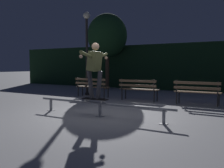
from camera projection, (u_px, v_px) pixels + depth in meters
ground_plane at (104, 115)px, 7.25m from camera, size 90.00×90.00×0.00m
hedge_backdrop at (185, 67)px, 14.49m from camera, size 24.00×1.20×2.65m
grind_rail at (100, 105)px, 7.06m from camera, size 4.33×0.18×0.39m
skateboard at (95, 99)px, 7.14m from camera, size 0.79×0.24×0.09m
skateboarder at (95, 66)px, 7.07m from camera, size 0.62×1.41×1.56m
park_bench_leftmost at (92, 85)px, 11.36m from camera, size 1.60×0.42×0.88m
park_bench_left_center at (138, 87)px, 10.20m from camera, size 1.60×0.42×0.88m
park_bench_right_center at (197, 90)px, 9.04m from camera, size 1.60×0.42×0.88m
tree_far_left at (107, 36)px, 15.20m from camera, size 2.36×2.36×4.48m
lamp_post_left at (87, 43)px, 11.98m from camera, size 0.32×0.32×3.90m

